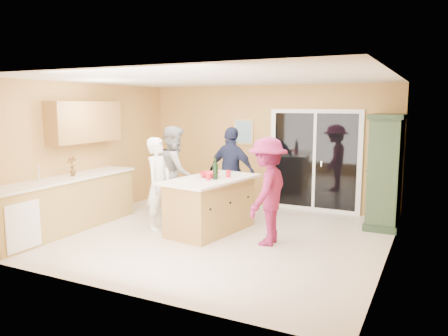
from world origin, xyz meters
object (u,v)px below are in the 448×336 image
at_px(woman_grey, 175,172).
at_px(woman_magenta, 267,191).
at_px(kitchen_island, 210,206).
at_px(woman_white, 158,184).
at_px(woman_navy, 232,172).
at_px(green_hutch, 385,172).

xyz_separation_m(woman_grey, woman_magenta, (2.21, -0.77, -0.05)).
height_order(kitchen_island, woman_grey, woman_grey).
distance_m(woman_white, woman_navy, 1.57).
xyz_separation_m(woman_navy, woman_magenta, (1.23, -1.30, -0.04)).
bearing_deg(woman_navy, woman_grey, 37.82).
bearing_deg(woman_magenta, woman_navy, -137.21).
bearing_deg(green_hutch, woman_white, -151.06).
relative_size(green_hutch, woman_white, 1.25).
xyz_separation_m(kitchen_island, woman_magenta, (1.12, -0.20, 0.41)).
distance_m(green_hutch, woman_magenta, 2.44).
distance_m(kitchen_island, green_hutch, 3.20).
xyz_separation_m(kitchen_island, woman_grey, (-1.08, 0.57, 0.45)).
bearing_deg(woman_navy, woman_white, 69.52).
bearing_deg(woman_grey, woman_navy, -92.17).
relative_size(kitchen_island, woman_grey, 1.07).
bearing_deg(woman_white, green_hutch, -66.82).
relative_size(kitchen_island, woman_navy, 1.08).
distance_m(kitchen_island, woman_magenta, 1.21).
height_order(woman_white, woman_magenta, woman_magenta).
height_order(woman_grey, woman_magenta, woman_grey).
xyz_separation_m(green_hutch, woman_navy, (-2.77, -0.60, -0.10)).
bearing_deg(green_hutch, woman_magenta, -128.93).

